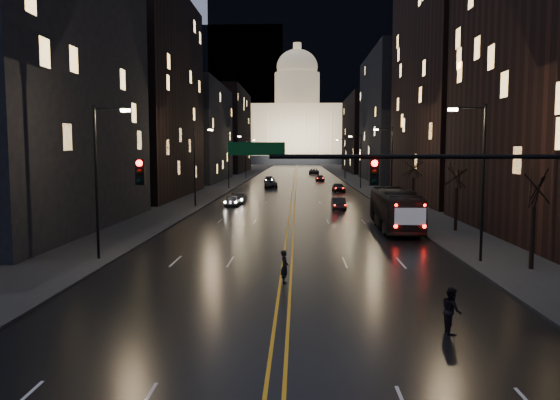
# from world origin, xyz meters

# --- Properties ---
(ground) EXTENTS (900.00, 900.00, 0.00)m
(ground) POSITION_xyz_m (0.00, 0.00, 0.00)
(ground) COLOR black
(ground) RESTS_ON ground
(road) EXTENTS (20.00, 320.00, 0.02)m
(road) POSITION_xyz_m (0.00, 130.00, 0.01)
(road) COLOR black
(road) RESTS_ON ground
(sidewalk_left) EXTENTS (8.00, 320.00, 0.16)m
(sidewalk_left) POSITION_xyz_m (-14.00, 130.00, 0.08)
(sidewalk_left) COLOR black
(sidewalk_left) RESTS_ON ground
(sidewalk_right) EXTENTS (8.00, 320.00, 0.16)m
(sidewalk_right) POSITION_xyz_m (14.00, 130.00, 0.08)
(sidewalk_right) COLOR black
(sidewalk_right) RESTS_ON ground
(center_line) EXTENTS (0.62, 320.00, 0.01)m
(center_line) POSITION_xyz_m (0.00, 130.00, 0.03)
(center_line) COLOR orange
(center_line) RESTS_ON road
(building_left_near) EXTENTS (12.00, 28.00, 22.00)m
(building_left_near) POSITION_xyz_m (-21.00, 22.00, 11.00)
(building_left_near) COLOR black
(building_left_near) RESTS_ON ground
(building_left_mid) EXTENTS (12.00, 30.00, 28.00)m
(building_left_mid) POSITION_xyz_m (-21.00, 54.00, 14.00)
(building_left_mid) COLOR black
(building_left_mid) RESTS_ON ground
(building_left_far) EXTENTS (12.00, 34.00, 20.00)m
(building_left_far) POSITION_xyz_m (-21.00, 92.00, 10.00)
(building_left_far) COLOR black
(building_left_far) RESTS_ON ground
(building_left_dist) EXTENTS (12.00, 40.00, 24.00)m
(building_left_dist) POSITION_xyz_m (-21.00, 140.00, 12.00)
(building_left_dist) COLOR black
(building_left_dist) RESTS_ON ground
(building_right_tall) EXTENTS (12.00, 30.00, 38.00)m
(building_right_tall) POSITION_xyz_m (21.00, 50.00, 19.00)
(building_right_tall) COLOR black
(building_right_tall) RESTS_ON ground
(building_right_mid) EXTENTS (12.00, 34.00, 26.00)m
(building_right_mid) POSITION_xyz_m (21.00, 92.00, 13.00)
(building_right_mid) COLOR black
(building_right_mid) RESTS_ON ground
(building_right_dist) EXTENTS (12.00, 40.00, 22.00)m
(building_right_dist) POSITION_xyz_m (21.00, 140.00, 11.00)
(building_right_dist) COLOR black
(building_right_dist) RESTS_ON ground
(mountain_ridge) EXTENTS (520.00, 60.00, 130.00)m
(mountain_ridge) POSITION_xyz_m (40.00, 380.00, 65.00)
(mountain_ridge) COLOR black
(mountain_ridge) RESTS_ON ground
(capitol) EXTENTS (90.00, 50.00, 58.50)m
(capitol) POSITION_xyz_m (0.00, 250.00, 17.15)
(capitol) COLOR black
(capitol) RESTS_ON ground
(traffic_signal) EXTENTS (17.29, 0.45, 7.00)m
(traffic_signal) POSITION_xyz_m (5.91, -0.00, 5.10)
(traffic_signal) COLOR black
(traffic_signal) RESTS_ON ground
(streetlamp_right_near) EXTENTS (2.13, 0.25, 9.00)m
(streetlamp_right_near) POSITION_xyz_m (10.81, 10.00, 5.08)
(streetlamp_right_near) COLOR black
(streetlamp_right_near) RESTS_ON ground
(streetlamp_left_near) EXTENTS (2.13, 0.25, 9.00)m
(streetlamp_left_near) POSITION_xyz_m (-10.81, 10.00, 5.08)
(streetlamp_left_near) COLOR black
(streetlamp_left_near) RESTS_ON ground
(streetlamp_right_mid) EXTENTS (2.13, 0.25, 9.00)m
(streetlamp_right_mid) POSITION_xyz_m (10.81, 40.00, 5.08)
(streetlamp_right_mid) COLOR black
(streetlamp_right_mid) RESTS_ON ground
(streetlamp_left_mid) EXTENTS (2.13, 0.25, 9.00)m
(streetlamp_left_mid) POSITION_xyz_m (-10.81, 40.00, 5.08)
(streetlamp_left_mid) COLOR black
(streetlamp_left_mid) RESTS_ON ground
(streetlamp_right_far) EXTENTS (2.13, 0.25, 9.00)m
(streetlamp_right_far) POSITION_xyz_m (10.81, 70.00, 5.08)
(streetlamp_right_far) COLOR black
(streetlamp_right_far) RESTS_ON ground
(streetlamp_left_far) EXTENTS (2.13, 0.25, 9.00)m
(streetlamp_left_far) POSITION_xyz_m (-10.81, 70.00, 5.08)
(streetlamp_left_far) COLOR black
(streetlamp_left_far) RESTS_ON ground
(streetlamp_right_dist) EXTENTS (2.13, 0.25, 9.00)m
(streetlamp_right_dist) POSITION_xyz_m (10.81, 100.00, 5.08)
(streetlamp_right_dist) COLOR black
(streetlamp_right_dist) RESTS_ON ground
(streetlamp_left_dist) EXTENTS (2.13, 0.25, 9.00)m
(streetlamp_left_dist) POSITION_xyz_m (-10.81, 100.00, 5.08)
(streetlamp_left_dist) COLOR black
(streetlamp_left_dist) RESTS_ON ground
(tree_right_near) EXTENTS (2.40, 2.40, 6.65)m
(tree_right_near) POSITION_xyz_m (13.00, 8.00, 4.53)
(tree_right_near) COLOR black
(tree_right_near) RESTS_ON ground
(tree_right_mid) EXTENTS (2.40, 2.40, 6.65)m
(tree_right_mid) POSITION_xyz_m (13.00, 22.00, 4.53)
(tree_right_mid) COLOR black
(tree_right_mid) RESTS_ON ground
(tree_right_far) EXTENTS (2.40, 2.40, 6.65)m
(tree_right_far) POSITION_xyz_m (13.00, 38.00, 4.53)
(tree_right_far) COLOR black
(tree_right_far) RESTS_ON ground
(bus) EXTENTS (3.05, 11.90, 3.30)m
(bus) POSITION_xyz_m (8.50, 23.38, 1.65)
(bus) COLOR black
(bus) RESTS_ON ground
(oncoming_car_a) EXTENTS (1.74, 4.02, 1.35)m
(oncoming_car_a) POSITION_xyz_m (-6.88, 41.05, 0.68)
(oncoming_car_a) COLOR black
(oncoming_car_a) RESTS_ON ground
(oncoming_car_b) EXTENTS (1.45, 4.06, 1.33)m
(oncoming_car_b) POSITION_xyz_m (-6.56, 44.22, 0.67)
(oncoming_car_b) COLOR black
(oncoming_car_b) RESTS_ON ground
(oncoming_car_c) EXTENTS (2.50, 4.99, 1.36)m
(oncoming_car_c) POSITION_xyz_m (-4.04, 72.39, 0.68)
(oncoming_car_c) COLOR black
(oncoming_car_c) RESTS_ON ground
(oncoming_car_d) EXTENTS (2.05, 4.60, 1.31)m
(oncoming_car_d) POSITION_xyz_m (-5.11, 87.40, 0.66)
(oncoming_car_d) COLOR black
(oncoming_car_d) RESTS_ON ground
(receding_car_a) EXTENTS (1.45, 4.07, 1.34)m
(receding_car_a) POSITION_xyz_m (4.99, 37.74, 0.67)
(receding_car_a) COLOR black
(receding_car_a) RESTS_ON ground
(receding_car_b) EXTENTS (2.01, 4.40, 1.46)m
(receding_car_b) POSITION_xyz_m (6.84, 63.05, 0.73)
(receding_car_b) COLOR black
(receding_car_b) RESTS_ON ground
(receding_car_c) EXTENTS (1.95, 4.51, 1.29)m
(receding_car_c) POSITION_xyz_m (5.14, 92.54, 0.65)
(receding_car_c) COLOR black
(receding_car_c) RESTS_ON ground
(receding_car_d) EXTENTS (2.79, 5.73, 1.57)m
(receding_car_d) POSITION_xyz_m (4.84, 124.08, 0.78)
(receding_car_d) COLOR black
(receding_car_d) RESTS_ON ground
(pedestrian_a) EXTENTS (0.40, 0.60, 1.64)m
(pedestrian_a) POSITION_xyz_m (-0.03, 4.95, 0.82)
(pedestrian_a) COLOR black
(pedestrian_a) RESTS_ON ground
(pedestrian_b) EXTENTS (0.46, 0.81, 1.65)m
(pedestrian_b) POSITION_xyz_m (6.02, -2.00, 0.83)
(pedestrian_b) COLOR black
(pedestrian_b) RESTS_ON ground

